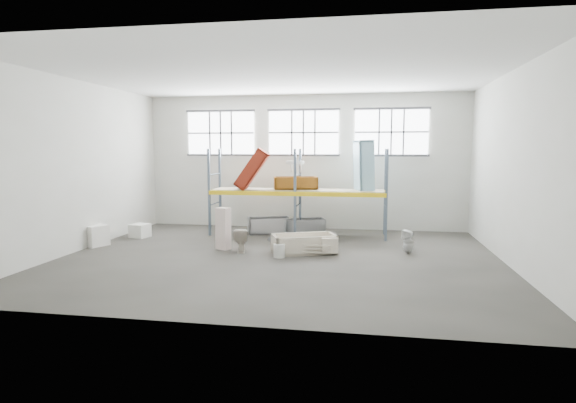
% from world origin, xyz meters
% --- Properties ---
extents(floor, '(12.00, 10.00, 0.10)m').
position_xyz_m(floor, '(0.00, 0.00, -0.05)').
color(floor, '#49463F').
rests_on(floor, ground).
extents(ceiling, '(12.00, 10.00, 0.10)m').
position_xyz_m(ceiling, '(0.00, 0.00, 5.05)').
color(ceiling, silver).
rests_on(ceiling, ground).
extents(wall_back, '(12.00, 0.10, 5.00)m').
position_xyz_m(wall_back, '(0.00, 5.05, 2.50)').
color(wall_back, '#B5B4A7').
rests_on(wall_back, ground).
extents(wall_front, '(12.00, 0.10, 5.00)m').
position_xyz_m(wall_front, '(0.00, -5.05, 2.50)').
color(wall_front, '#A6A59A').
rests_on(wall_front, ground).
extents(wall_left, '(0.10, 10.00, 5.00)m').
position_xyz_m(wall_left, '(-6.05, 0.00, 2.50)').
color(wall_left, '#BBBAAC').
rests_on(wall_left, ground).
extents(wall_right, '(0.10, 10.00, 5.00)m').
position_xyz_m(wall_right, '(6.05, 0.00, 2.50)').
color(wall_right, '#A3A397').
rests_on(wall_right, ground).
extents(window_left, '(2.60, 0.04, 1.60)m').
position_xyz_m(window_left, '(-3.20, 4.94, 3.60)').
color(window_left, white).
rests_on(window_left, wall_back).
extents(window_mid, '(2.60, 0.04, 1.60)m').
position_xyz_m(window_mid, '(0.00, 4.94, 3.60)').
color(window_mid, white).
rests_on(window_mid, wall_back).
extents(window_right, '(2.60, 0.04, 1.60)m').
position_xyz_m(window_right, '(3.20, 4.94, 3.60)').
color(window_right, white).
rests_on(window_right, wall_back).
extents(rack_upright_la, '(0.08, 0.08, 3.00)m').
position_xyz_m(rack_upright_la, '(-3.00, 2.90, 1.50)').
color(rack_upright_la, slate).
rests_on(rack_upright_la, floor).
extents(rack_upright_lb, '(0.08, 0.08, 3.00)m').
position_xyz_m(rack_upright_lb, '(-3.00, 4.10, 1.50)').
color(rack_upright_lb, slate).
rests_on(rack_upright_lb, floor).
extents(rack_upright_ma, '(0.08, 0.08, 3.00)m').
position_xyz_m(rack_upright_ma, '(0.00, 2.90, 1.50)').
color(rack_upright_ma, slate).
rests_on(rack_upright_ma, floor).
extents(rack_upright_mb, '(0.08, 0.08, 3.00)m').
position_xyz_m(rack_upright_mb, '(0.00, 4.10, 1.50)').
color(rack_upright_mb, slate).
rests_on(rack_upright_mb, floor).
extents(rack_upright_ra, '(0.08, 0.08, 3.00)m').
position_xyz_m(rack_upright_ra, '(3.00, 2.90, 1.50)').
color(rack_upright_ra, slate).
rests_on(rack_upright_ra, floor).
extents(rack_upright_rb, '(0.08, 0.08, 3.00)m').
position_xyz_m(rack_upright_rb, '(3.00, 4.10, 1.50)').
color(rack_upright_rb, slate).
rests_on(rack_upright_rb, floor).
extents(rack_beam_front, '(6.00, 0.10, 0.14)m').
position_xyz_m(rack_beam_front, '(0.00, 2.90, 1.50)').
color(rack_beam_front, yellow).
rests_on(rack_beam_front, floor).
extents(rack_beam_back, '(6.00, 0.10, 0.14)m').
position_xyz_m(rack_beam_back, '(0.00, 4.10, 1.50)').
color(rack_beam_back, yellow).
rests_on(rack_beam_back, floor).
extents(shelf_deck, '(5.90, 1.10, 0.03)m').
position_xyz_m(shelf_deck, '(0.00, 3.50, 1.58)').
color(shelf_deck, gray).
rests_on(shelf_deck, floor).
extents(wet_patch, '(1.80, 1.80, 0.00)m').
position_xyz_m(wet_patch, '(0.00, 2.70, 0.00)').
color(wet_patch, black).
rests_on(wet_patch, floor).
extents(bathtub_beige, '(1.99, 1.47, 0.53)m').
position_xyz_m(bathtub_beige, '(0.60, 0.75, 0.27)').
color(bathtub_beige, beige).
rests_on(bathtub_beige, floor).
extents(cistern_spare, '(0.50, 0.34, 0.43)m').
position_xyz_m(cistern_spare, '(1.35, 0.56, 0.28)').
color(cistern_spare, beige).
rests_on(cistern_spare, bathtub_beige).
extents(sink_in_tub, '(0.55, 0.55, 0.16)m').
position_xyz_m(sink_in_tub, '(0.64, 0.59, 0.16)').
color(sink_in_tub, beige).
rests_on(sink_in_tub, bathtub_beige).
extents(toilet_beige, '(0.54, 0.75, 0.70)m').
position_xyz_m(toilet_beige, '(-1.24, 0.59, 0.35)').
color(toilet_beige, beige).
rests_on(toilet_beige, floor).
extents(cistern_tall, '(0.48, 0.41, 1.25)m').
position_xyz_m(cistern_tall, '(-1.85, 0.81, 0.63)').
color(cistern_tall, beige).
rests_on(cistern_tall, floor).
extents(toilet_white, '(0.41, 0.40, 0.69)m').
position_xyz_m(toilet_white, '(3.57, 1.16, 0.34)').
color(toilet_white, silver).
rests_on(toilet_white, floor).
extents(steel_tub_left, '(1.66, 1.17, 0.55)m').
position_xyz_m(steel_tub_left, '(-1.04, 3.70, 0.28)').
color(steel_tub_left, '#B7B9C0').
rests_on(steel_tub_left, floor).
extents(steel_tub_right, '(1.57, 1.14, 0.52)m').
position_xyz_m(steel_tub_right, '(0.18, 3.84, 0.26)').
color(steel_tub_right, '#A3A5AA').
rests_on(steel_tub_right, floor).
extents(rust_tub_flat, '(1.62, 1.05, 0.42)m').
position_xyz_m(rust_tub_flat, '(-0.08, 3.56, 1.82)').
color(rust_tub_flat, '#9B570C').
rests_on(rust_tub_flat, shelf_deck).
extents(rust_tub_tilted, '(1.29, 0.84, 1.49)m').
position_xyz_m(rust_tub_tilted, '(-1.57, 3.30, 2.29)').
color(rust_tub_tilted, maroon).
rests_on(rust_tub_tilted, shelf_deck).
extents(sink_on_shelf, '(0.62, 0.48, 0.55)m').
position_xyz_m(sink_on_shelf, '(-0.05, 3.29, 2.09)').
color(sink_on_shelf, silver).
rests_on(sink_on_shelf, rust_tub_flat).
extents(blue_tub_upright, '(0.78, 0.96, 1.80)m').
position_xyz_m(blue_tub_upright, '(2.25, 3.66, 2.40)').
color(blue_tub_upright, '#89B8CC').
rests_on(blue_tub_upright, shelf_deck).
extents(bucket, '(0.34, 0.34, 0.37)m').
position_xyz_m(bucket, '(-0.00, 0.06, 0.19)').
color(bucket, silver).
rests_on(bucket, floor).
extents(carton_near, '(0.94, 0.89, 0.64)m').
position_xyz_m(carton_near, '(-6.00, 0.67, 0.32)').
color(carton_near, white).
rests_on(carton_near, floor).
extents(carton_far, '(0.65, 0.65, 0.45)m').
position_xyz_m(carton_far, '(-5.23, 2.16, 0.23)').
color(carton_far, silver).
rests_on(carton_far, floor).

